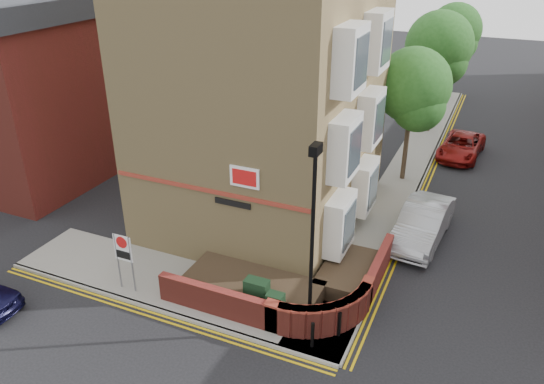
{
  "coord_description": "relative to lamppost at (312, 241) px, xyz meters",
  "views": [
    {
      "loc": [
        5.96,
        -11.54,
        11.58
      ],
      "look_at": [
        -0.95,
        4.0,
        3.21
      ],
      "focal_mm": 35.0,
      "sensor_mm": 36.0,
      "label": 1
    }
  ],
  "objects": [
    {
      "name": "kerb_side",
      "position": [
        -5.1,
        -1.2,
        -3.28
      ],
      "size": [
        13.0,
        0.15,
        0.12
      ],
      "primitive_type": "cube",
      "color": "gray",
      "rests_on": "ground"
    },
    {
      "name": "yellow_lines_side",
      "position": [
        -5.1,
        -1.45,
        -3.34
      ],
      "size": [
        13.0,
        0.28,
        0.01
      ],
      "primitive_type": "cube",
      "color": "gold",
      "rests_on": "ground"
    },
    {
      "name": "zone_sign",
      "position": [
        -6.6,
        -0.7,
        -1.7
      ],
      "size": [
        0.72,
        0.07,
        2.2
      ],
      "color": "slate",
      "rests_on": "pavement_corner"
    },
    {
      "name": "bollard_far",
      "position": [
        1.0,
        -0.0,
        -2.77
      ],
      "size": [
        0.11,
        0.11,
        0.9
      ],
      "primitive_type": "cylinder",
      "color": "black",
      "rests_on": "pavement_corner"
    },
    {
      "name": "utility_cabinet_small",
      "position": [
        -1.1,
        -0.2,
        -2.67
      ],
      "size": [
        0.55,
        0.4,
        1.1
      ],
      "primitive_type": "cube",
      "color": "black",
      "rests_on": "pavement_corner"
    },
    {
      "name": "ground",
      "position": [
        -1.6,
        -1.2,
        -3.34
      ],
      "size": [
        120.0,
        120.0,
        0.0
      ],
      "primitive_type": "plane",
      "color": "black",
      "rests_on": "ground"
    },
    {
      "name": "kerb_main_near",
      "position": [
        1.4,
        14.8,
        -3.28
      ],
      "size": [
        0.15,
        32.0,
        0.12
      ],
      "primitive_type": "cube",
      "color": "gray",
      "rests_on": "ground"
    },
    {
      "name": "pavement_main",
      "position": [
        0.4,
        14.8,
        -3.28
      ],
      "size": [
        2.0,
        32.0,
        0.12
      ],
      "primitive_type": "cube",
      "color": "gray",
      "rests_on": "ground"
    },
    {
      "name": "corner_building",
      "position": [
        -4.44,
        6.8,
        2.88
      ],
      "size": [
        8.95,
        10.4,
        13.6
      ],
      "color": "tan",
      "rests_on": "ground"
    },
    {
      "name": "yellow_lines_main",
      "position": [
        1.65,
        14.8,
        -3.34
      ],
      "size": [
        0.28,
        32.0,
        0.01
      ],
      "primitive_type": "cube",
      "color": "gold",
      "rests_on": "ground"
    },
    {
      "name": "garden_wall",
      "position": [
        -1.6,
        1.3,
        -3.34
      ],
      "size": [
        6.8,
        6.0,
        1.2
      ],
      "primitive_type": null,
      "color": "maroon",
      "rests_on": "ground"
    },
    {
      "name": "tree_near",
      "position": [
        0.4,
        12.85,
        1.36
      ],
      "size": [
        3.64,
        3.65,
        6.7
      ],
      "color": "#382B1E",
      "rests_on": "pavement_main"
    },
    {
      "name": "silver_car_near",
      "position": [
        2.32,
        7.14,
        -2.55
      ],
      "size": [
        2.08,
        4.93,
        1.58
      ],
      "primitive_type": "imported",
      "rotation": [
        0.0,
        0.0,
        -0.08
      ],
      "color": "#979A9E",
      "rests_on": "ground"
    },
    {
      "name": "utility_cabinet_large",
      "position": [
        -1.9,
        0.1,
        -2.62
      ],
      "size": [
        0.8,
        0.45,
        1.2
      ],
      "primitive_type": "cube",
      "color": "black",
      "rests_on": "pavement_corner"
    },
    {
      "name": "side_building",
      "position": [
        -16.6,
        6.8,
        1.2
      ],
      "size": [
        6.4,
        10.4,
        9.0
      ],
      "color": "maroon",
      "rests_on": "ground"
    },
    {
      "name": "red_car_main",
      "position": [
        2.77,
        17.38,
        -2.71
      ],
      "size": [
        2.5,
        4.72,
        1.26
      ],
      "primitive_type": "imported",
      "rotation": [
        0.0,
        0.0,
        -0.09
      ],
      "color": "maroon",
      "rests_on": "ground"
    },
    {
      "name": "traffic_light_assembly",
      "position": [
        0.8,
        23.8,
        -0.56
      ],
      "size": [
        0.2,
        0.16,
        4.2
      ],
      "color": "black",
      "rests_on": "pavement_main"
    },
    {
      "name": "tree_mid",
      "position": [
        0.4,
        20.85,
        1.85
      ],
      "size": [
        4.03,
        4.03,
        7.42
      ],
      "color": "#382B1E",
      "rests_on": "pavement_main"
    },
    {
      "name": "lamppost",
      "position": [
        0.0,
        0.0,
        0.0
      ],
      "size": [
        0.25,
        0.5,
        6.3
      ],
      "color": "black",
      "rests_on": "pavement_corner"
    },
    {
      "name": "bollard_near",
      "position": [
        0.4,
        -0.8,
        -2.77
      ],
      "size": [
        0.11,
        0.11,
        0.9
      ],
      "primitive_type": "cylinder",
      "color": "black",
      "rests_on": "pavement_corner"
    },
    {
      "name": "tree_far",
      "position": [
        0.4,
        28.85,
        1.57
      ],
      "size": [
        3.81,
        3.81,
        7.0
      ],
      "color": "#382B1E",
      "rests_on": "pavement_main"
    },
    {
      "name": "pavement_corner",
      "position": [
        -5.1,
        0.3,
        -3.28
      ],
      "size": [
        13.0,
        3.0,
        0.12
      ],
      "primitive_type": "cube",
      "color": "gray",
      "rests_on": "ground"
    }
  ]
}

